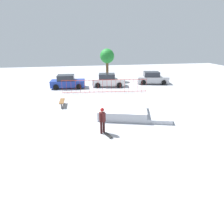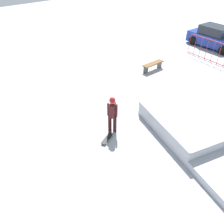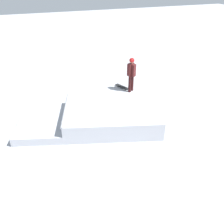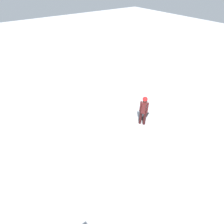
% 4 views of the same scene
% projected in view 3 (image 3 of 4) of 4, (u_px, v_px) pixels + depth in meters
% --- Properties ---
extents(ground_plane, '(60.00, 60.00, 0.00)m').
position_uv_depth(ground_plane, '(124.00, 125.00, 9.86)').
color(ground_plane, '#A8AAB2').
extents(skate_ramp, '(5.91, 4.00, 0.74)m').
position_uv_depth(skate_ramp, '(100.00, 117.00, 9.79)').
color(skate_ramp, '#B0B3BB').
rests_on(skate_ramp, ground).
extents(skater, '(0.40, 0.44, 1.73)m').
position_uv_depth(skater, '(131.00, 72.00, 12.08)').
color(skater, black).
rests_on(skater, ground).
extents(skateboard, '(0.50, 0.81, 0.09)m').
position_uv_depth(skateboard, '(122.00, 87.00, 12.88)').
color(skateboard, black).
rests_on(skateboard, ground).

